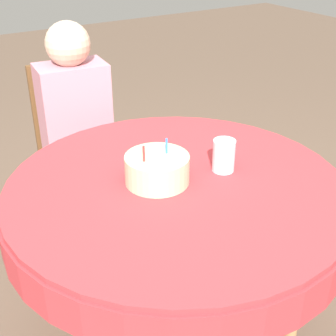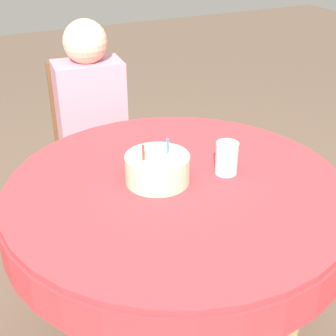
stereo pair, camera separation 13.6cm
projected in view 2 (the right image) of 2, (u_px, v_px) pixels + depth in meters
name	position (u px, v px, depth m)	size (l,w,h in m)	color
ground_plane	(175.00, 333.00, 2.00)	(12.00, 12.00, 0.00)	brown
dining_table	(176.00, 204.00, 1.68)	(1.22, 1.22, 0.75)	#BC3338
chair	(91.00, 145.00, 2.50)	(0.43, 0.43, 0.92)	brown
person	(92.00, 116.00, 2.32)	(0.35, 0.32, 1.16)	#DBB293
birthday_cake	(157.00, 169.00, 1.62)	(0.23, 0.23, 0.16)	beige
drinking_glass	(227.00, 158.00, 1.67)	(0.08, 0.08, 0.12)	silver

